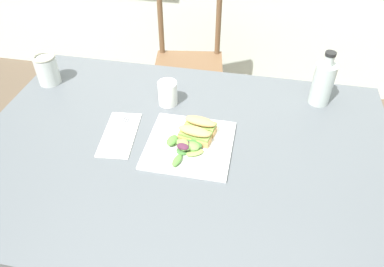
{
  "coord_description": "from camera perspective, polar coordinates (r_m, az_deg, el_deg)",
  "views": [
    {
      "loc": [
        0.24,
        -0.69,
        1.58
      ],
      "look_at": [
        0.06,
        0.24,
        0.76
      ],
      "focal_mm": 34.65,
      "sensor_mm": 36.0,
      "label": 1
    }
  ],
  "objects": [
    {
      "name": "chair_wooden_far",
      "position": [
        2.24,
        -0.52,
        10.63
      ],
      "size": [
        0.46,
        0.46,
        0.87
      ],
      "color": "brown",
      "rests_on": "ground"
    },
    {
      "name": "fork_on_napkin",
      "position": [
        1.31,
        -10.85,
        0.49
      ],
      "size": [
        0.03,
        0.19,
        0.0
      ],
      "color": "silver",
      "rests_on": "napkin_folded"
    },
    {
      "name": "sandwich_half_back",
      "position": [
        1.26,
        1.27,
        1.37
      ],
      "size": [
        0.12,
        0.07,
        0.06
      ],
      "color": "tan",
      "rests_on": "plate_lunch"
    },
    {
      "name": "cup_extra_side",
      "position": [
        1.39,
        -3.76,
        6.23
      ],
      "size": [
        0.07,
        0.07,
        0.09
      ],
      "primitive_type": "cylinder",
      "color": "white",
      "rests_on": "dining_table"
    },
    {
      "name": "sandwich_half_front",
      "position": [
        1.22,
        0.39,
        -0.14
      ],
      "size": [
        0.12,
        0.07,
        0.06
      ],
      "color": "tan",
      "rests_on": "plate_lunch"
    },
    {
      "name": "mason_jar_iced_tea",
      "position": [
        1.62,
        -21.38,
        9.03
      ],
      "size": [
        0.09,
        0.09,
        0.12
      ],
      "color": "gold",
      "rests_on": "dining_table"
    },
    {
      "name": "salad_mixed_greens",
      "position": [
        1.19,
        -1.01,
        -1.98
      ],
      "size": [
        0.14,
        0.15,
        0.03
      ],
      "color": "#3D7033",
      "rests_on": "plate_lunch"
    },
    {
      "name": "napkin_folded",
      "position": [
        1.3,
        -11.07,
        -0.12
      ],
      "size": [
        0.13,
        0.24,
        0.0
      ],
      "primitive_type": "cube",
      "rotation": [
        0.0,
        0.0,
        0.11
      ],
      "color": "silver",
      "rests_on": "dining_table"
    },
    {
      "name": "dining_table",
      "position": [
        1.3,
        -1.58,
        -5.65
      ],
      "size": [
        1.4,
        0.99,
        0.74
      ],
      "color": "#51565B",
      "rests_on": "ground"
    },
    {
      "name": "plate_lunch",
      "position": [
        1.23,
        -0.37,
        -1.73
      ],
      "size": [
        0.28,
        0.28,
        0.01
      ],
      "primitive_type": "cube",
      "color": "white",
      "rests_on": "dining_table"
    },
    {
      "name": "bottle_cold_brew",
      "position": [
        1.46,
        19.41,
        7.02
      ],
      "size": [
        0.08,
        0.08,
        0.21
      ],
      "color": "#472819",
      "rests_on": "dining_table"
    }
  ]
}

